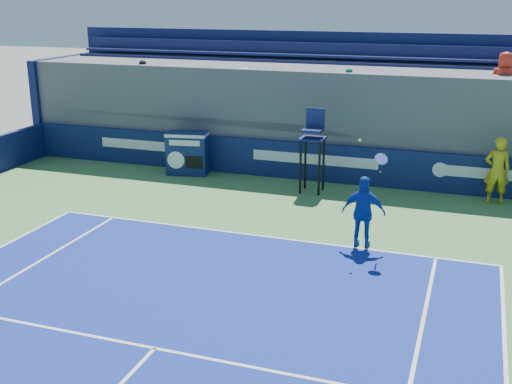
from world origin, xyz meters
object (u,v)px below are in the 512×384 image
(match_clock, at_px, (188,152))
(tennis_player, at_px, (364,212))
(ball_person, at_px, (497,170))
(umpire_chair, at_px, (313,142))

(match_clock, height_order, tennis_player, tennis_player)
(match_clock, distance_m, tennis_player, 7.93)
(tennis_player, bearing_deg, match_clock, 145.57)
(ball_person, relative_size, match_clock, 1.33)
(umpire_chair, bearing_deg, tennis_player, -60.41)
(ball_person, xyz_separation_m, umpire_chair, (-5.12, -0.60, 0.56))
(match_clock, distance_m, umpire_chair, 4.43)
(tennis_player, bearing_deg, umpire_chair, 119.59)
(ball_person, distance_m, umpire_chair, 5.19)
(ball_person, bearing_deg, tennis_player, 49.40)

